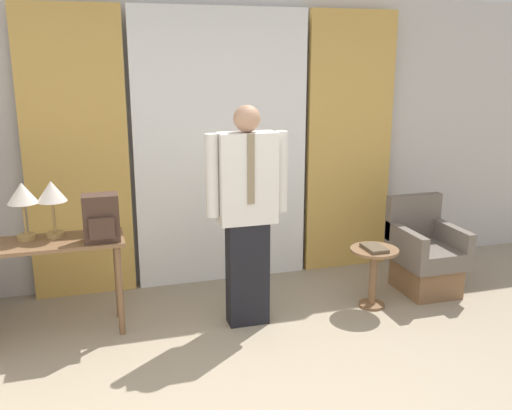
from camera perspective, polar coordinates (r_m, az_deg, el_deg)
The scene contains 12 objects.
wall_back at distance 5.52m, azimuth -3.72°, elevation 6.35°, with size 10.00×0.06×2.70m.
curtain_sheer_center at distance 5.40m, azimuth -3.40°, elevation 5.53°, with size 1.65×0.06×2.58m.
curtain_drape_left at distance 5.27m, azimuth -17.50°, elevation 4.64°, with size 0.90×0.06×2.58m.
curtain_drape_right at distance 5.84m, azimuth 9.33°, elevation 6.05°, with size 0.90×0.06×2.58m.
desk at distance 4.70m, azimuth -20.59°, elevation -5.01°, with size 1.24×0.45×0.77m.
table_lamp_left at distance 4.67m, azimuth -22.31°, elevation 0.72°, with size 0.23×0.23×0.45m.
table_lamp_right at distance 4.65m, azimuth -19.75°, elevation 0.91°, with size 0.23×0.23×0.45m.
backpack at distance 4.48m, azimuth -15.24°, elevation -1.30°, with size 0.27×0.20×0.37m.
person at distance 4.50m, azimuth -0.88°, elevation -0.40°, with size 0.66×0.22×1.79m.
armchair at distance 5.57m, azimuth 16.52°, elevation -4.97°, with size 0.55×0.64×0.87m.
side_table at distance 5.09m, azimuth 11.67°, elevation -6.13°, with size 0.42×0.42×0.53m.
book at distance 5.01m, azimuth 11.75°, elevation -4.23°, with size 0.16×0.25×0.03m.
Camera 1 is at (-1.21, -2.63, 2.14)m, focal length 40.00 mm.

